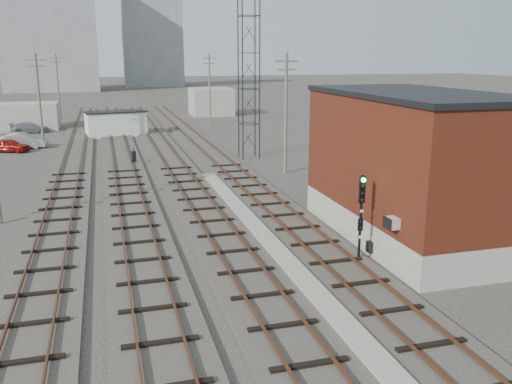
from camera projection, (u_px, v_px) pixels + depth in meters
name	position (u px, v px, depth m)	size (l,w,h in m)	color
ground	(158.00, 125.00, 69.94)	(320.00, 320.00, 0.00)	#282621
track_right	(207.00, 150.00, 50.98)	(3.20, 90.00, 0.39)	#332D28
track_mid_right	(165.00, 152.00, 49.93)	(3.20, 90.00, 0.39)	#332D28
track_mid_left	(120.00, 155.00, 48.88)	(3.20, 90.00, 0.39)	#332D28
track_left	(74.00, 157.00, 47.83)	(3.20, 90.00, 0.39)	#332D28
platform_curb	(261.00, 235.00, 27.14)	(0.90, 28.00, 0.26)	gray
brick_building	(411.00, 166.00, 26.24)	(6.54, 12.20, 7.22)	gray
lattice_tower	(249.00, 71.00, 46.21)	(1.60, 1.60, 15.00)	black
utility_pole_left_b	(39.00, 99.00, 51.48)	(1.80, 0.24, 9.00)	#595147
utility_pole_left_c	(58.00, 85.00, 74.80)	(1.80, 0.24, 9.00)	#595147
utility_pole_right_a	(286.00, 111.00, 40.62)	(1.80, 0.24, 9.00)	#595147
utility_pole_right_b	(210.00, 88.00, 68.60)	(1.80, 0.24, 9.00)	#595147
apartment_left	(49.00, 28.00, 131.46)	(22.00, 14.00, 30.00)	gray
apartment_right	(152.00, 39.00, 152.78)	(16.00, 12.00, 26.00)	gray
shed_left	(24.00, 117.00, 65.34)	(8.00, 5.00, 3.20)	gray
shed_right	(211.00, 102.00, 81.14)	(6.00, 6.00, 4.00)	gray
signal_mast	(361.00, 212.00, 23.34)	(0.40, 0.41, 3.93)	gray
switch_stand	(134.00, 157.00, 45.04)	(0.38, 0.38, 1.29)	black
site_trailer	(116.00, 124.00, 60.35)	(6.98, 3.91, 2.78)	white
car_red	(9.00, 145.00, 50.58)	(1.49, 3.71, 1.26)	maroon
car_silver	(23.00, 141.00, 52.63)	(1.59, 4.55, 1.50)	#93949A
car_grey	(29.00, 128.00, 62.88)	(1.71, 4.19, 1.22)	gray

